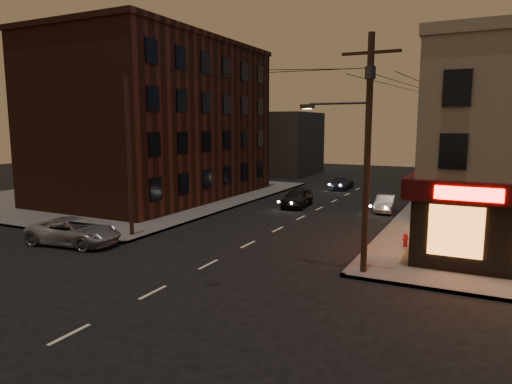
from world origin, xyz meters
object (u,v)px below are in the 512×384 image
Objects in this scene: suv_cross at (74,231)px; sedan_near at (297,197)px; sedan_far at (342,183)px; fire_hydrant at (405,239)px; sedan_mid at (385,204)px.

suv_cross is 17.52m from sedan_near.
sedan_far is 22.77m from fire_hydrant.
fire_hydrant is at bearing -69.08° from sedan_far.
sedan_near is 6.11× the size of fire_hydrant.
sedan_far is (0.33, 11.54, -0.11)m from sedan_near.
suv_cross is 1.19× the size of sedan_near.
sedan_far is (-6.33, 10.58, 0.02)m from sedan_mid.
suv_cross is 21.72m from sedan_mid.
suv_cross reaches higher than sedan_far.
sedan_far is at bearing 116.10° from sedan_mid.
sedan_far reaches higher than fire_hydrant.
sedan_near reaches higher than fire_hydrant.
sedan_near is at bearing -176.60° from sedan_mid.
sedan_near reaches higher than sedan_mid.
sedan_mid is 5.20× the size of fire_hydrant.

